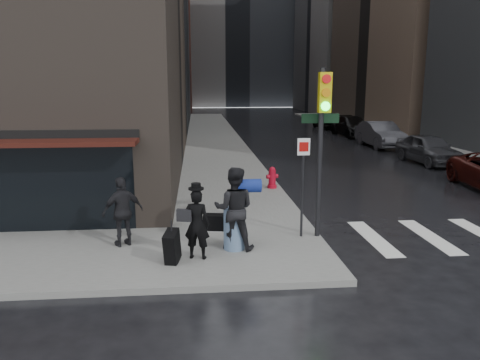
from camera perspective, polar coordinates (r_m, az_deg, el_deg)
The scene contains 15 objects.
ground at distance 11.62m, azimuth 1.27°, elevation -9.18°, with size 140.00×140.00×0.00m, color black.
sidewalk_left at distance 38.02m, azimuth -3.38°, elevation 5.55°, with size 4.00×50.00×0.15m, color slate.
sidewalk_right at distance 40.76m, azimuth 16.04°, elevation 5.54°, with size 3.00×50.00×0.15m, color slate.
bldg_left_far at distance 74.26m, azimuth -15.11°, elevation 18.18°, with size 22.00×20.00×26.00m, color #582C1E.
bldg_right_far at distance 74.46m, azimuth 17.06°, elevation 17.67°, with size 22.00×20.00×25.00m, color slate.
bldg_distant at distance 89.86m, azimuth -0.64°, elevation 19.30°, with size 40.00×12.00×32.00m, color slate.
man_overcoat at distance 10.79m, azimuth -5.92°, elevation -5.80°, with size 1.10×0.86×1.82m.
man_jeans at distance 11.33m, azimuth -0.76°, elevation -3.48°, with size 1.43×0.95×2.04m.
man_greycoat at distance 11.96m, azimuth -14.09°, elevation -3.75°, with size 1.11×0.86×1.75m.
traffic_light at distance 12.06m, azimuth 9.77°, elevation 5.95°, with size 1.09×0.48×4.37m.
fire_hydrant at distance 18.16m, azimuth 3.94°, elevation 0.18°, with size 0.48×0.37×0.83m.
parked_car_1 at distance 26.49m, azimuth 22.00°, elevation 3.55°, with size 1.83×4.54×1.55m, color #414246.
parked_car_2 at distance 32.36m, azimuth 16.74°, elevation 5.35°, with size 1.76×5.06×1.67m, color #434349.
parked_car_3 at distance 38.56m, azimuth 13.53°, elevation 6.39°, with size 2.18×5.37×1.56m, color black.
parked_car_4 at distance 44.65m, azimuth 10.32°, elevation 7.08°, with size 1.61×3.99×1.36m, color black.
Camera 1 is at (-1.25, -10.78, 4.14)m, focal length 35.00 mm.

